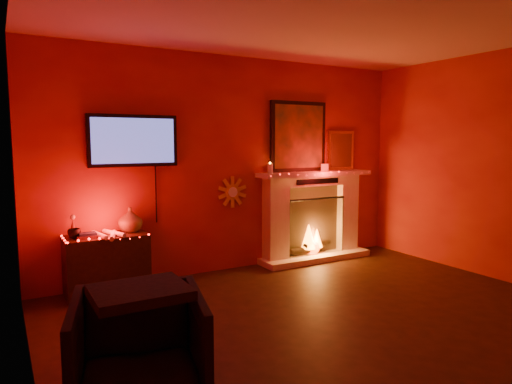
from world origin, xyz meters
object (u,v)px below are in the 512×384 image
Objects in this scene: fireplace at (312,208)px; armchair at (139,353)px; tv at (133,141)px; console_table at (108,260)px; sunburst_clock at (232,192)px.

armchair is at bearing -141.98° from fireplace.
tv is 2.87m from armchair.
tv is (-2.44, 0.06, 0.92)m from fireplace.
fireplace reaches higher than tv.
tv is at bearing 27.88° from console_table.
console_table is at bearing 96.09° from armchair.
sunburst_clock is 1.74m from console_table.
tv is 1.34m from console_table.
fireplace is at bearing 51.36° from armchair.
fireplace is 1.23m from sunburst_clock.
armchair is (-0.65, -2.48, -1.28)m from tv.
tv reaches higher than sunburst_clock.
fireplace is 2.61m from tv.
console_table is (-2.80, -0.13, -0.36)m from fireplace.
tv is 1.55× the size of armchair.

